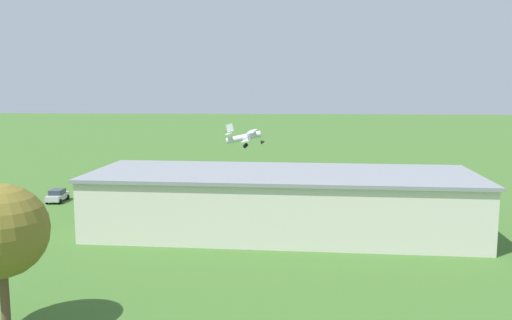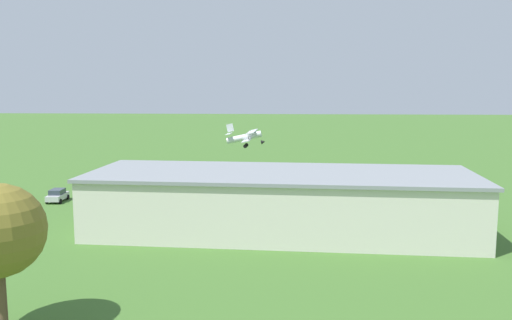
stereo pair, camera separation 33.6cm
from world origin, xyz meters
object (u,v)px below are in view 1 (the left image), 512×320
at_px(car_red, 5,198).
at_px(person_by_parked_cars, 444,199).
at_px(car_yellow, 120,195).
at_px(person_beside_truck, 123,200).
at_px(tree_by_windsock, 0,231).
at_px(car_silver, 57,195).
at_px(biplane, 246,137).
at_px(hangar, 282,202).

height_order(car_red, person_by_parked_cars, car_red).
xyz_separation_m(car_yellow, person_beside_truck, (-1.27, 3.08, 0.03)).
bearing_deg(tree_by_windsock, car_red, -61.55).
height_order(car_silver, car_red, car_red).
distance_m(car_silver, person_beside_truck, 9.87).
relative_size(biplane, person_by_parked_cars, 5.00).
height_order(hangar, car_red, hangar).
height_order(biplane, person_beside_truck, biplane).
height_order(car_yellow, car_red, car_yellow).
bearing_deg(car_red, car_silver, -163.64).
xyz_separation_m(car_yellow, car_red, (14.39, 2.33, -0.00)).
height_order(car_silver, tree_by_windsock, tree_by_windsock).
xyz_separation_m(person_beside_truck, tree_by_windsock, (-3.47, 34.55, 5.56)).
xyz_separation_m(car_red, tree_by_windsock, (-19.13, 35.30, 5.59)).
relative_size(hangar, tree_by_windsock, 4.29).
bearing_deg(car_red, person_beside_truck, 177.25).
distance_m(biplane, car_yellow, 26.53).
bearing_deg(person_by_parked_cars, person_beside_truck, 4.37).
height_order(hangar, person_by_parked_cars, hangar).
xyz_separation_m(car_silver, person_beside_truck, (-9.54, 2.55, 0.04)).
bearing_deg(car_yellow, tree_by_windsock, 97.17).
distance_m(hangar, person_beside_truck, 22.69).
relative_size(car_silver, person_by_parked_cars, 2.52).
bearing_deg(car_yellow, biplane, -125.17).
distance_m(hangar, biplane, 35.35).
bearing_deg(tree_by_windsock, car_silver, -70.68).
bearing_deg(person_beside_truck, biplane, -119.36).
xyz_separation_m(hangar, person_by_parked_cars, (-20.45, -13.44, -2.37)).
bearing_deg(person_by_parked_cars, car_yellow, 0.02).
distance_m(car_red, person_beside_truck, 15.68).
relative_size(hangar, person_by_parked_cars, 24.87).
height_order(biplane, person_by_parked_cars, biplane).
relative_size(person_by_parked_cars, person_beside_truck, 0.91).
xyz_separation_m(biplane, person_by_parked_cars, (-26.88, 21.15, -5.84)).
distance_m(biplane, car_silver, 32.28).
bearing_deg(car_silver, person_beside_truck, 165.04).
xyz_separation_m(hangar, car_red, (35.73, -11.09, -2.31)).
bearing_deg(person_by_parked_cars, hangar, 33.30).
distance_m(car_yellow, person_beside_truck, 3.34).
distance_m(biplane, person_by_parked_cars, 34.70).
xyz_separation_m(hangar, biplane, (6.43, -34.58, 3.48)).
bearing_deg(car_red, biplane, -141.27).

